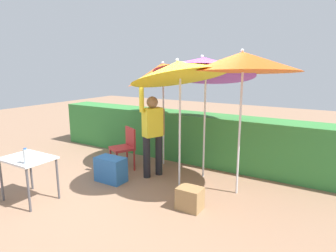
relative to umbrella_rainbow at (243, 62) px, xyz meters
name	(u,v)px	position (x,y,z in m)	size (l,w,h in m)	color
ground_plane	(159,188)	(-1.24, -0.54, -2.23)	(24.00, 24.00, 0.00)	#937056
hedge_row	(201,138)	(-1.24, 1.23, -1.68)	(8.00, 0.70, 1.10)	#38843D
umbrella_rainbow	(243,62)	(0.00, 0.00, 0.00)	(1.82, 1.83, 2.47)	silver
umbrella_orange	(204,66)	(-0.84, 0.40, -0.07)	(1.94, 1.92, 2.59)	silver
umbrella_yellow	(179,70)	(-0.94, -0.38, -0.12)	(1.70, 1.66, 2.50)	silver
umbrella_navy	(163,70)	(-1.87, 0.60, -0.15)	(1.68, 1.64, 2.48)	silver
person_vendor	(153,130)	(-1.68, -0.09, -1.29)	(0.35, 0.54, 1.88)	black
chair_plastic	(125,146)	(-2.41, -0.05, -1.72)	(0.59, 0.59, 0.89)	#B72D2D
cooler_box	(111,169)	(-2.21, -0.73, -1.99)	(0.57, 0.34, 0.47)	#2D6BB7
crate_cardboard	(190,198)	(-0.42, -0.93, -2.05)	(0.37, 0.29, 0.35)	#9E7A4C
folding_table	(28,163)	(-2.82, -2.00, -1.59)	(0.80, 0.60, 0.73)	#4C4C51
bottle_water	(26,156)	(-2.57, -2.17, -1.39)	(0.07, 0.07, 0.24)	silver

